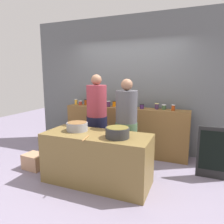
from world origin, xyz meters
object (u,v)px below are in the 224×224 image
at_px(preserve_jar_11, 157,106).
at_px(cooking_pot_center, 117,133).
at_px(preserve_jar_7, 122,104).
at_px(preserve_jar_9, 136,106).
at_px(cook_in_cap, 126,131).
at_px(bread_crate, 34,161).
at_px(preserve_jar_1, 80,103).
at_px(preserve_jar_10, 142,106).
at_px(preserve_jar_2, 86,102).
at_px(preserve_jar_3, 94,104).
at_px(preserve_jar_12, 164,107).
at_px(preserve_jar_0, 76,102).
at_px(preserve_jar_4, 100,103).
at_px(wooden_spoon, 86,138).
at_px(preserve_jar_6, 114,104).
at_px(preserve_jar_8, 130,104).
at_px(preserve_jar_13, 173,108).
at_px(preserve_jar_5, 108,104).
at_px(cooking_pot_left, 77,127).
at_px(chalkboard_sign, 213,153).
at_px(cook_with_tongs, 97,125).

xyz_separation_m(preserve_jar_11, cooking_pot_center, (-0.31, -1.49, -0.20)).
bearing_deg(preserve_jar_7, preserve_jar_9, -15.13).
xyz_separation_m(cook_in_cap, bread_crate, (-1.61, -0.53, -0.61)).
bearing_deg(preserve_jar_1, preserve_jar_10, 0.81).
relative_size(preserve_jar_1, preserve_jar_2, 0.75).
height_order(preserve_jar_3, cooking_pot_center, preserve_jar_3).
bearing_deg(preserve_jar_1, preserve_jar_12, 2.67).
bearing_deg(preserve_jar_9, preserve_jar_0, 176.40).
relative_size(preserve_jar_2, cooking_pot_center, 0.39).
bearing_deg(preserve_jar_9, preserve_jar_4, 176.25).
distance_m(preserve_jar_0, preserve_jar_10, 1.62).
relative_size(cooking_pot_center, bread_crate, 0.95).
xyz_separation_m(preserve_jar_3, wooden_spoon, (0.70, -1.68, -0.26)).
height_order(preserve_jar_3, preserve_jar_11, preserve_jar_11).
relative_size(preserve_jar_0, cooking_pot_center, 0.36).
bearing_deg(preserve_jar_10, preserve_jar_0, 178.28).
xyz_separation_m(preserve_jar_12, cook_in_cap, (-0.51, -0.90, -0.33)).
xyz_separation_m(preserve_jar_6, preserve_jar_8, (0.36, -0.01, 0.00)).
bearing_deg(preserve_jar_8, preserve_jar_10, -12.59).
xyz_separation_m(preserve_jar_11, preserve_jar_12, (0.14, 0.03, -0.01)).
height_order(preserve_jar_11, preserve_jar_13, preserve_jar_11).
bearing_deg(preserve_jar_0, preserve_jar_1, -23.37).
bearing_deg(preserve_jar_5, cooking_pot_center, -62.57).
relative_size(preserve_jar_7, cook_in_cap, 0.08).
bearing_deg(cooking_pot_left, cook_in_cap, 35.79).
height_order(preserve_jar_7, preserve_jar_13, preserve_jar_7).
bearing_deg(preserve_jar_10, preserve_jar_11, 7.52).
xyz_separation_m(preserve_jar_9, preserve_jar_10, (0.12, 0.05, -0.01)).
xyz_separation_m(cooking_pot_left, chalkboard_sign, (2.11, 0.78, -0.43)).
bearing_deg(cooking_pot_left, preserve_jar_9, 63.65).
distance_m(preserve_jar_9, chalkboard_sign, 1.68).
xyz_separation_m(preserve_jar_1, bread_crate, (-0.22, -1.35, -0.94)).
distance_m(preserve_jar_8, chalkboard_sign, 1.86).
distance_m(preserve_jar_7, preserve_jar_9, 0.34).
bearing_deg(preserve_jar_6, preserve_jar_8, -1.83).
distance_m(preserve_jar_6, bread_crate, 2.01).
bearing_deg(bread_crate, wooden_spoon, -13.74).
xyz_separation_m(preserve_jar_1, cook_in_cap, (1.39, -0.81, -0.33)).
height_order(preserve_jar_9, cooking_pot_left, preserve_jar_9).
height_order(preserve_jar_2, chalkboard_sign, preserve_jar_2).
distance_m(preserve_jar_3, wooden_spoon, 1.84).
height_order(preserve_jar_0, preserve_jar_3, preserve_jar_0).
distance_m(cooking_pot_left, cook_in_cap, 0.86).
height_order(preserve_jar_13, cook_in_cap, cook_in_cap).
xyz_separation_m(preserve_jar_3, preserve_jar_6, (0.47, 0.07, 0.01)).
xyz_separation_m(preserve_jar_12, cooking_pot_center, (-0.45, -1.52, -0.19)).
bearing_deg(preserve_jar_0, preserve_jar_10, -1.72).
distance_m(preserve_jar_6, preserve_jar_11, 0.95).
xyz_separation_m(cook_with_tongs, cook_in_cap, (0.62, -0.09, -0.04)).
bearing_deg(preserve_jar_11, chalkboard_sign, -29.68).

